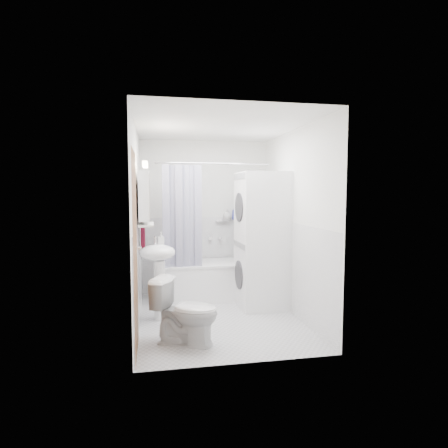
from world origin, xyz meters
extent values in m
plane|color=silver|center=(0.00, 0.00, 0.00)|extent=(2.60, 2.60, 0.00)
plane|color=white|center=(0.00, 1.30, 1.20)|extent=(2.00, 0.00, 2.00)
plane|color=white|center=(0.00, -1.30, 1.20)|extent=(2.00, 0.00, 2.00)
plane|color=white|center=(-1.00, 0.00, 1.20)|extent=(0.00, 2.60, 2.60)
plane|color=white|center=(1.00, 0.00, 1.20)|extent=(0.00, 2.60, 2.60)
plane|color=white|center=(0.00, 0.00, 2.40)|extent=(2.60, 2.60, 0.00)
plane|color=white|center=(0.00, 1.29, 0.60)|extent=(1.98, 0.00, 1.98)
plane|color=white|center=(-0.99, 0.00, 0.60)|extent=(0.00, 2.58, 2.58)
plane|color=white|center=(0.99, 0.00, 0.60)|extent=(0.00, 2.58, 2.58)
plane|color=brown|center=(-0.98, -0.88, 1.00)|extent=(0.00, 2.00, 2.00)
cylinder|color=silver|center=(-0.95, -0.55, 1.00)|extent=(0.04, 0.04, 0.04)
cube|color=white|center=(0.03, 0.92, 0.26)|extent=(1.42, 0.66, 0.52)
cube|color=white|center=(0.03, 0.92, 0.53)|extent=(1.44, 0.68, 0.03)
cube|color=silver|center=(0.03, 0.92, 0.42)|extent=(1.24, 0.48, 0.20)
cylinder|color=silver|center=(0.23, 1.25, 0.87)|extent=(0.04, 0.12, 0.04)
cylinder|color=silver|center=(0.03, 0.64, 2.00)|extent=(1.62, 0.02, 0.02)
cube|color=#131344|center=(-0.63, 0.64, 1.25)|extent=(0.10, 0.02, 1.45)
cube|color=#131344|center=(-0.54, 0.64, 1.25)|extent=(0.10, 0.02, 1.45)
cube|color=#131344|center=(-0.45, 0.64, 1.25)|extent=(0.10, 0.02, 1.45)
cube|color=#131344|center=(-0.36, 0.64, 1.25)|extent=(0.10, 0.02, 1.45)
cube|color=#131344|center=(-0.27, 0.64, 1.25)|extent=(0.10, 0.02, 1.45)
cube|color=#131344|center=(-0.18, 0.64, 1.25)|extent=(0.10, 0.02, 1.45)
ellipsoid|color=white|center=(-0.76, 0.08, 0.85)|extent=(0.44, 0.37, 0.20)
cylinder|color=white|center=(-0.74, 0.08, 0.38)|extent=(0.14, 0.14, 0.75)
cylinder|color=silver|center=(-0.78, 0.22, 0.97)|extent=(0.03, 0.03, 0.14)
cylinder|color=silver|center=(-0.78, 0.18, 1.03)|extent=(0.02, 0.10, 0.02)
cube|color=white|center=(-0.91, 0.10, 1.55)|extent=(0.12, 0.50, 0.60)
cube|color=white|center=(-0.84, 0.10, 1.55)|extent=(0.01, 0.47, 0.57)
cube|color=#FFEABF|center=(-0.89, 0.10, 1.93)|extent=(0.06, 0.45, 0.06)
cube|color=silver|center=(-0.89, 0.10, 1.20)|extent=(0.18, 0.54, 0.02)
cube|color=silver|center=(0.28, 1.24, 1.15)|extent=(0.22, 0.06, 0.02)
cube|color=maroon|center=(-0.94, 0.44, 1.32)|extent=(0.05, 0.38, 0.89)
cube|color=maroon|center=(-0.91, 0.44, 1.73)|extent=(0.03, 0.33, 0.08)
cylinder|color=silver|center=(-0.95, 0.44, 1.77)|extent=(0.02, 0.04, 0.02)
cube|color=white|center=(0.68, 0.38, 0.47)|extent=(0.67, 0.67, 0.93)
cylinder|color=#2D2D33|center=(0.35, 0.38, 0.46)|extent=(0.03, 0.40, 0.40)
cube|color=gray|center=(0.35, 0.38, 0.88)|extent=(0.02, 0.60, 0.08)
cube|color=white|center=(0.68, 0.38, 1.40)|extent=(0.67, 0.67, 0.93)
cylinder|color=#2D2D33|center=(0.35, 0.38, 1.39)|extent=(0.03, 0.40, 0.40)
cube|color=gray|center=(0.35, 0.38, 1.81)|extent=(0.02, 0.60, 0.08)
imported|color=white|center=(-0.48, -0.73, 0.34)|extent=(0.79, 0.64, 0.68)
imported|color=gray|center=(-0.71, 0.25, 0.95)|extent=(0.08, 0.17, 0.08)
imported|color=gray|center=(-0.89, -0.05, 1.25)|extent=(0.07, 0.18, 0.07)
imported|color=gray|center=(-0.89, 0.22, 1.26)|extent=(0.10, 0.09, 0.10)
imported|color=gray|center=(0.35, 1.24, 1.23)|extent=(0.13, 0.17, 0.13)
imported|color=#2932A7|center=(0.47, 1.24, 1.20)|extent=(0.08, 0.21, 0.08)
camera|label=1|loc=(-0.80, -4.58, 1.59)|focal=30.00mm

